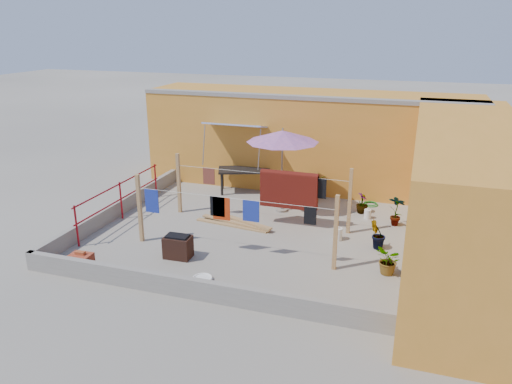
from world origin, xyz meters
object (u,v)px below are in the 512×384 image
at_px(outdoor_table, 244,171).
at_px(white_basin, 202,279).
at_px(patio_umbrella, 283,137).
at_px(green_hose, 371,204).
at_px(brick_stack, 81,261).
at_px(plant_back_a, 313,187).
at_px(brazier, 178,247).
at_px(water_jug_a, 338,234).
at_px(water_jug_b, 368,214).

bearing_deg(outdoor_table, white_basin, -79.13).
relative_size(patio_umbrella, white_basin, 5.63).
xyz_separation_m(patio_umbrella, green_hose, (2.51, 1.35, -2.24)).
bearing_deg(brick_stack, plant_back_a, 57.71).
xyz_separation_m(brazier, white_basin, (1.02, -0.86, -0.24)).
xyz_separation_m(outdoor_table, water_jug_a, (3.62, -2.95, -0.55)).
distance_m(white_basin, water_jug_b, 5.73).
height_order(patio_umbrella, outdoor_table, patio_umbrella).
distance_m(brazier, water_jug_b, 5.69).
distance_m(brick_stack, brazier, 2.22).
bearing_deg(white_basin, water_jug_a, 51.45).
relative_size(outdoor_table, green_hose, 4.07).
distance_m(brazier, green_hose, 6.56).
height_order(brazier, water_jug_a, brazier).
bearing_deg(water_jug_b, brazier, -135.40).
height_order(outdoor_table, green_hose, outdoor_table).
xyz_separation_m(water_jug_a, plant_back_a, (-1.28, 2.95, 0.24)).
relative_size(patio_umbrella, brazier, 3.84).
distance_m(brazier, plant_back_a, 5.62).
bearing_deg(plant_back_a, white_basin, -101.07).
height_order(patio_umbrella, white_basin, patio_umbrella).
height_order(outdoor_table, water_jug_b, outdoor_table).
xyz_separation_m(white_basin, plant_back_a, (1.18, 6.04, 0.37)).
xyz_separation_m(brick_stack, water_jug_a, (5.33, 3.45, -0.02)).
xyz_separation_m(outdoor_table, white_basin, (1.16, -6.04, -0.67)).
height_order(brazier, green_hose, brazier).
distance_m(outdoor_table, green_hose, 4.22).
bearing_deg(water_jug_b, brick_stack, -138.49).
height_order(outdoor_table, white_basin, outdoor_table).
distance_m(outdoor_table, brick_stack, 6.64).
bearing_deg(water_jug_a, green_hose, 79.56).
relative_size(water_jug_a, water_jug_b, 1.18).
distance_m(brazier, water_jug_a, 4.13).
xyz_separation_m(patio_umbrella, brazier, (-1.52, -3.83, -1.99)).
relative_size(patio_umbrella, brick_stack, 4.89).
height_order(water_jug_a, water_jug_b, water_jug_a).
relative_size(white_basin, water_jug_a, 1.21).
relative_size(patio_umbrella, outdoor_table, 1.35).
relative_size(green_hose, plant_back_a, 0.57).
bearing_deg(white_basin, patio_umbrella, 83.90).
relative_size(white_basin, plant_back_a, 0.55).
height_order(outdoor_table, plant_back_a, plant_back_a).
relative_size(water_jug_b, green_hose, 0.68).
relative_size(outdoor_table, brazier, 2.86).
relative_size(water_jug_a, plant_back_a, 0.46).
bearing_deg(brick_stack, green_hose, 47.47).
bearing_deg(water_jug_a, water_jug_b, 72.10).
bearing_deg(outdoor_table, brick_stack, -104.90).
height_order(white_basin, plant_back_a, plant_back_a).
height_order(brick_stack, green_hose, brick_stack).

